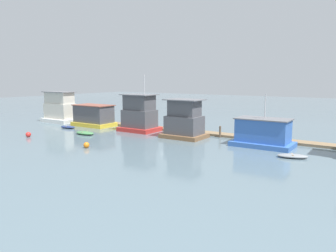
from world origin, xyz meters
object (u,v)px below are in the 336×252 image
object	(u,v)px
buoy_red	(28,134)
houseboat_red	(139,115)
houseboat_blue	(263,133)
dinghy_navy	(68,127)
dinghy_grey	(292,156)
houseboat_white	(60,108)
mooring_post_centre	(284,136)
mooring_post_far_right	(220,132)
buoy_orange	(86,145)
houseboat_brown	(184,121)
dinghy_green	(85,133)
houseboat_yellow	(94,116)

from	to	relation	value
buoy_red	houseboat_red	bearing A→B (deg)	52.93
houseboat_blue	dinghy_navy	bearing A→B (deg)	-173.28
dinghy_grey	buoy_red	distance (m)	32.41
houseboat_white	buoy_red	world-z (taller)	houseboat_white
mooring_post_centre	mooring_post_far_right	xyz separation A→B (m)	(-8.04, 0.00, -0.25)
mooring_post_far_right	buoy_orange	xyz separation A→B (m)	(-9.60, -14.10, -0.42)
houseboat_red	mooring_post_far_right	bearing A→B (deg)	8.03
houseboat_blue	buoy_red	size ratio (longest dim) A/B	9.97
houseboat_white	houseboat_brown	xyz separation A→B (m)	(25.81, -0.88, -0.26)
dinghy_green	buoy_red	distance (m)	7.20
houseboat_blue	dinghy_green	size ratio (longest dim) A/B	2.17
buoy_red	mooring_post_centre	bearing A→B (deg)	25.17
houseboat_yellow	houseboat_red	size ratio (longest dim) A/B	0.82
houseboat_brown	buoy_orange	distance (m)	12.90
houseboat_white	buoy_red	bearing A→B (deg)	-54.07
dinghy_navy	mooring_post_centre	bearing A→B (deg)	10.66
houseboat_red	mooring_post_centre	bearing A→B (deg)	4.83
dinghy_navy	mooring_post_centre	world-z (taller)	mooring_post_centre
houseboat_blue	mooring_post_far_right	bearing A→B (deg)	159.46
houseboat_red	buoy_red	xyz separation A→B (m)	(-9.04, -11.97, -2.06)
houseboat_white	dinghy_grey	world-z (taller)	houseboat_white
houseboat_red	dinghy_green	distance (m)	8.13
houseboat_yellow	houseboat_brown	bearing A→B (deg)	-2.89
houseboat_red	buoy_orange	size ratio (longest dim) A/B	12.60
dinghy_navy	buoy_orange	xyz separation A→B (m)	(13.20, -8.29, 0.13)
dinghy_green	dinghy_grey	bearing A→B (deg)	4.31
houseboat_brown	dinghy_navy	size ratio (longest dim) A/B	1.92
houseboat_yellow	dinghy_green	bearing A→B (deg)	-52.20
houseboat_brown	houseboat_blue	distance (m)	10.16
dinghy_green	houseboat_yellow	bearing A→B (deg)	127.80
houseboat_yellow	houseboat_blue	bearing A→B (deg)	-1.10
mooring_post_far_right	houseboat_red	bearing A→B (deg)	-171.97
houseboat_white	houseboat_blue	world-z (taller)	houseboat_blue
mooring_post_centre	buoy_orange	bearing A→B (deg)	-141.36
dinghy_green	dinghy_navy	bearing A→B (deg)	159.49
dinghy_navy	dinghy_green	bearing A→B (deg)	-20.51
houseboat_white	buoy_red	distance (m)	14.74
mooring_post_centre	buoy_red	bearing A→B (deg)	-154.83
houseboat_yellow	dinghy_green	world-z (taller)	houseboat_yellow
dinghy_green	dinghy_grey	world-z (taller)	dinghy_green
mooring_post_centre	buoy_red	size ratio (longest dim) A/B	2.98
mooring_post_far_right	dinghy_grey	bearing A→B (deg)	-30.59
dinghy_green	mooring_post_centre	xyz separation A→B (m)	(24.37, 8.23, 0.78)
houseboat_red	buoy_orange	distance (m)	12.80
houseboat_blue	dinghy_grey	world-z (taller)	houseboat_blue
houseboat_brown	dinghy_grey	size ratio (longest dim) A/B	1.73
houseboat_blue	buoy_orange	xyz separation A→B (m)	(-15.93, -11.73, -1.17)
houseboat_yellow	houseboat_red	bearing A→B (deg)	0.92
houseboat_brown	dinghy_green	world-z (taller)	houseboat_brown
dinghy_navy	buoy_orange	distance (m)	15.59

